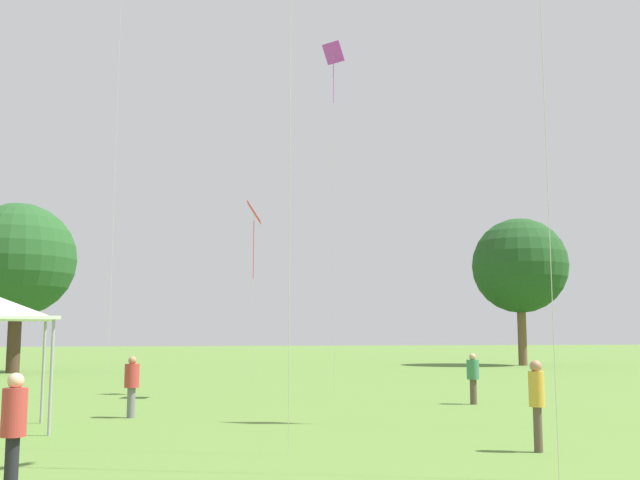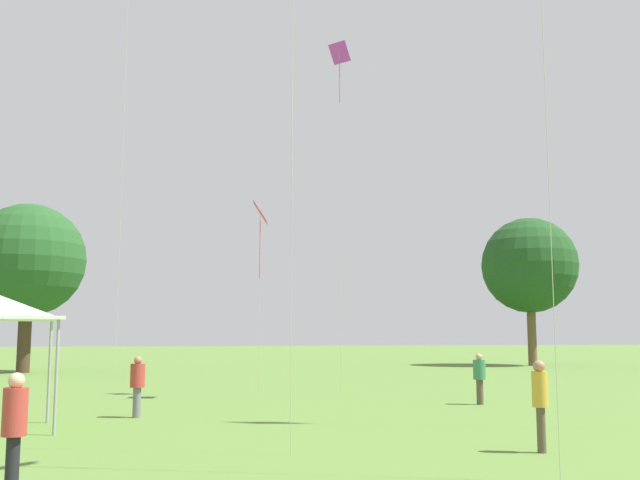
{
  "view_description": "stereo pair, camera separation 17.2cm",
  "coord_description": "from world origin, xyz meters",
  "px_view_note": "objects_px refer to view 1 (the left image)",
  "views": [
    {
      "loc": [
        -2.78,
        -4.8,
        2.2
      ],
      "look_at": [
        -0.15,
        6.38,
        3.66
      ],
      "focal_mm": 42.0,
      "sensor_mm": 36.0,
      "label": 1
    },
    {
      "loc": [
        -2.62,
        -4.84,
        2.2
      ],
      "look_at": [
        -0.15,
        6.38,
        3.66
      ],
      "focal_mm": 42.0,
      "sensor_mm": 36.0,
      "label": 2
    }
  ],
  "objects_px": {
    "person_standing_0": "(132,382)",
    "distant_tree_0": "(520,266)",
    "person_standing_1": "(537,396)",
    "distant_tree_1": "(18,260)",
    "kite_6": "(333,71)",
    "kite_5": "(254,219)",
    "person_standing_3": "(14,423)",
    "person_standing_4": "(473,374)"
  },
  "relations": [
    {
      "from": "person_standing_0",
      "to": "distant_tree_1",
      "type": "xyz_separation_m",
      "value": [
        -7.09,
        26.14,
        5.68
      ]
    },
    {
      "from": "person_standing_0",
      "to": "kite_6",
      "type": "bearing_deg",
      "value": 52.91
    },
    {
      "from": "kite_6",
      "to": "person_standing_1",
      "type": "bearing_deg",
      "value": -171.43
    },
    {
      "from": "kite_5",
      "to": "distant_tree_1",
      "type": "xyz_separation_m",
      "value": [
        -11.09,
        21.02,
        0.32
      ]
    },
    {
      "from": "person_standing_3",
      "to": "distant_tree_0",
      "type": "bearing_deg",
      "value": 142.35
    },
    {
      "from": "person_standing_0",
      "to": "person_standing_4",
      "type": "bearing_deg",
      "value": 23.45
    },
    {
      "from": "person_standing_1",
      "to": "distant_tree_0",
      "type": "relative_size",
      "value": 0.16
    },
    {
      "from": "person_standing_3",
      "to": "person_standing_1",
      "type": "bearing_deg",
      "value": 101.48
    },
    {
      "from": "person_standing_0",
      "to": "kite_5",
      "type": "bearing_deg",
      "value": 67.15
    },
    {
      "from": "person_standing_3",
      "to": "person_standing_4",
      "type": "bearing_deg",
      "value": 132.24
    },
    {
      "from": "person_standing_4",
      "to": "kite_5",
      "type": "distance_m",
      "value": 9.26
    },
    {
      "from": "person_standing_1",
      "to": "person_standing_3",
      "type": "height_order",
      "value": "person_standing_1"
    },
    {
      "from": "person_standing_1",
      "to": "kite_5",
      "type": "relative_size",
      "value": 0.25
    },
    {
      "from": "person_standing_1",
      "to": "distant_tree_1",
      "type": "bearing_deg",
      "value": -26.01
    },
    {
      "from": "person_standing_3",
      "to": "kite_6",
      "type": "relative_size",
      "value": 0.13
    },
    {
      "from": "distant_tree_0",
      "to": "person_standing_3",
      "type": "bearing_deg",
      "value": -126.27
    },
    {
      "from": "distant_tree_0",
      "to": "distant_tree_1",
      "type": "distance_m",
      "value": 34.61
    },
    {
      "from": "person_standing_4",
      "to": "kite_6",
      "type": "distance_m",
      "value": 12.4
    },
    {
      "from": "kite_5",
      "to": "kite_6",
      "type": "height_order",
      "value": "kite_6"
    },
    {
      "from": "distant_tree_1",
      "to": "person_standing_0",
      "type": "bearing_deg",
      "value": -74.82
    },
    {
      "from": "person_standing_3",
      "to": "kite_5",
      "type": "relative_size",
      "value": 0.24
    },
    {
      "from": "person_standing_0",
      "to": "distant_tree_0",
      "type": "distance_m",
      "value": 40.59
    },
    {
      "from": "person_standing_4",
      "to": "kite_6",
      "type": "bearing_deg",
      "value": -73.09
    },
    {
      "from": "kite_6",
      "to": "person_standing_3",
      "type": "bearing_deg",
      "value": 157.27
    },
    {
      "from": "person_standing_1",
      "to": "kite_6",
      "type": "bearing_deg",
      "value": -46.85
    },
    {
      "from": "person_standing_4",
      "to": "kite_5",
      "type": "xyz_separation_m",
      "value": [
        -6.64,
        3.56,
        5.37
      ]
    },
    {
      "from": "person_standing_1",
      "to": "kite_5",
      "type": "bearing_deg",
      "value": -33.87
    },
    {
      "from": "person_standing_1",
      "to": "distant_tree_0",
      "type": "height_order",
      "value": "distant_tree_0"
    },
    {
      "from": "person_standing_4",
      "to": "distant_tree_0",
      "type": "relative_size",
      "value": 0.15
    },
    {
      "from": "person_standing_1",
      "to": "person_standing_4",
      "type": "relative_size",
      "value": 1.07
    },
    {
      "from": "distant_tree_1",
      "to": "kite_5",
      "type": "bearing_deg",
      "value": -62.18
    },
    {
      "from": "person_standing_0",
      "to": "person_standing_1",
      "type": "bearing_deg",
      "value": -30.91
    },
    {
      "from": "person_standing_0",
      "to": "distant_tree_0",
      "type": "height_order",
      "value": "distant_tree_0"
    },
    {
      "from": "person_standing_0",
      "to": "distant_tree_0",
      "type": "relative_size",
      "value": 0.15
    },
    {
      "from": "person_standing_1",
      "to": "person_standing_0",
      "type": "bearing_deg",
      "value": -5.39
    },
    {
      "from": "person_standing_0",
      "to": "distant_tree_1",
      "type": "height_order",
      "value": "distant_tree_1"
    },
    {
      "from": "kite_5",
      "to": "kite_6",
      "type": "relative_size",
      "value": 0.52
    },
    {
      "from": "kite_5",
      "to": "distant_tree_0",
      "type": "relative_size",
      "value": 0.64
    },
    {
      "from": "person_standing_1",
      "to": "distant_tree_1",
      "type": "relative_size",
      "value": 0.17
    },
    {
      "from": "person_standing_0",
      "to": "distant_tree_1",
      "type": "relative_size",
      "value": 0.16
    },
    {
      "from": "person_standing_4",
      "to": "distant_tree_1",
      "type": "height_order",
      "value": "distant_tree_1"
    },
    {
      "from": "person_standing_1",
      "to": "kite_6",
      "type": "xyz_separation_m",
      "value": [
        -0.59,
        13.32,
        11.11
      ]
    }
  ]
}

